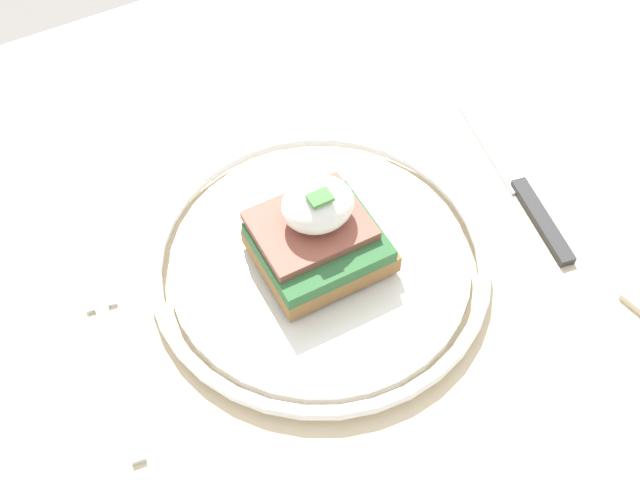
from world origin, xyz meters
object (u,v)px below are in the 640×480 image
plate (320,262)px  fork (112,347)px  knife (523,191)px  sandwich (318,234)px

plate → fork: plate is taller
plate → fork: bearing=176.8°
knife → plate: bearing=175.6°
sandwich → knife: (0.18, -0.02, -0.04)m
sandwich → fork: sandwich is taller
fork → knife: (0.34, -0.02, 0.00)m
plate → knife: 0.18m
plate → knife: size_ratio=1.42×
plate → sandwich: 0.03m
knife → sandwich: bearing=174.8°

